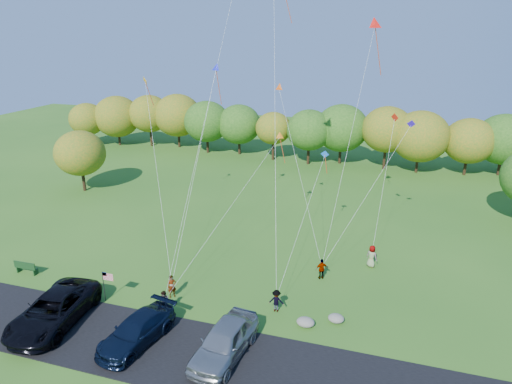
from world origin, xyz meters
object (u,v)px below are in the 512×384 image
at_px(minivan_navy, 137,331).
at_px(minivan_silver, 225,341).
at_px(minivan_dark, 54,310).
at_px(flyer_a, 172,286).
at_px(flyer_b, 165,303).
at_px(flyer_c, 276,301).
at_px(trash_barrel, 72,285).
at_px(flyer_e, 372,256).
at_px(park_bench, 26,267).
at_px(flyer_d, 322,269).

bearing_deg(minivan_navy, minivan_silver, 15.96).
height_order(minivan_dark, flyer_a, minivan_dark).
relative_size(minivan_navy, flyer_a, 3.28).
xyz_separation_m(flyer_a, flyer_b, (0.45, -1.90, -0.02)).
xyz_separation_m(minivan_dark, flyer_c, (12.91, 5.47, -0.25)).
bearing_deg(minivan_silver, trash_barrel, 172.23).
bearing_deg(flyer_b, flyer_e, 36.31).
bearing_deg(minivan_dark, minivan_silver, -3.44).
height_order(minivan_silver, park_bench, minivan_silver).
bearing_deg(flyer_e, flyer_a, 59.74).
bearing_deg(flyer_b, minivan_dark, -156.72).
bearing_deg(minivan_dark, trash_barrel, 107.23).
xyz_separation_m(flyer_d, flyer_e, (3.39, 2.94, 0.09)).
bearing_deg(flyer_a, minivan_navy, -130.21).
relative_size(minivan_navy, flyer_b, 3.34).
xyz_separation_m(flyer_c, trash_barrel, (-14.36, -1.95, -0.31)).
height_order(flyer_a, flyer_e, flyer_e).
bearing_deg(flyer_d, flyer_c, 37.34).
relative_size(flyer_a, flyer_b, 1.02).
relative_size(flyer_b, flyer_d, 1.01).
relative_size(minivan_dark, flyer_d, 4.28).
bearing_deg(flyer_c, flyer_b, 15.58).
xyz_separation_m(flyer_b, flyer_c, (6.84, 2.41, -0.05)).
xyz_separation_m(minivan_navy, flyer_e, (12.53, 13.49, 0.05)).
height_order(minivan_navy, minivan_silver, minivan_silver).
distance_m(flyer_d, trash_barrel, 17.90).
bearing_deg(park_bench, trash_barrel, -12.71).
relative_size(flyer_c, trash_barrel, 1.66).
bearing_deg(trash_barrel, flyer_c, 7.73).
bearing_deg(minivan_silver, flyer_d, 75.68).
xyz_separation_m(minivan_silver, flyer_c, (1.65, 5.13, -0.25)).
bearing_deg(flyer_d, minivan_navy, 19.79).
bearing_deg(flyer_b, flyer_c, 15.91).
bearing_deg(flyer_e, flyer_d, 67.33).
bearing_deg(flyer_e, minivan_dark, 62.42).
bearing_deg(trash_barrel, flyer_e, 26.36).
height_order(minivan_dark, flyer_c, minivan_dark).
bearing_deg(flyer_a, park_bench, 138.34).
height_order(flyer_a, flyer_c, flyer_a).
distance_m(flyer_d, flyer_e, 4.49).
xyz_separation_m(minivan_silver, flyer_b, (-5.19, 2.72, -0.21)).
height_order(flyer_a, trash_barrel, flyer_a).
bearing_deg(flyer_c, minivan_dark, 19.15).
xyz_separation_m(flyer_b, trash_barrel, (-7.51, 0.46, -0.35)).
distance_m(minivan_navy, flyer_a, 5.07).
bearing_deg(flyer_b, minivan_navy, -96.12).
relative_size(minivan_silver, trash_barrel, 6.08).
distance_m(minivan_navy, flyer_d, 13.96).
height_order(minivan_navy, flyer_a, flyer_a).
bearing_deg(flyer_d, flyer_e, -168.44).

